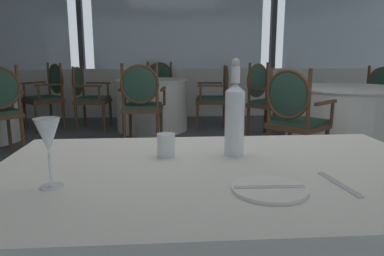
# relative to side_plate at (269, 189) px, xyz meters

# --- Properties ---
(ground_plane) EXTENTS (14.68, 14.68, 0.00)m
(ground_plane) POSITION_rel_side_plate_xyz_m (-0.02, 1.40, -0.75)
(ground_plane) COLOR #4C5156
(window_wall_far) EXTENTS (10.63, 0.14, 2.67)m
(window_wall_far) POSITION_rel_side_plate_xyz_m (-0.02, 5.64, 0.32)
(window_wall_far) COLOR beige
(window_wall_far) RESTS_ON ground_plane
(side_plate) EXTENTS (0.21, 0.21, 0.01)m
(side_plate) POSITION_rel_side_plate_xyz_m (0.00, 0.00, 0.00)
(side_plate) COLOR white
(side_plate) RESTS_ON foreground_table
(butter_knife) EXTENTS (0.19, 0.03, 0.00)m
(butter_knife) POSITION_rel_side_plate_xyz_m (0.00, 0.00, 0.01)
(butter_knife) COLOR silver
(butter_knife) RESTS_ON foreground_table
(dinner_fork) EXTENTS (0.04, 0.20, 0.00)m
(dinner_fork) POSITION_rel_side_plate_xyz_m (0.21, 0.03, -0.00)
(dinner_fork) COLOR silver
(dinner_fork) RESTS_ON foreground_table
(water_bottle) EXTENTS (0.07, 0.07, 0.35)m
(water_bottle) POSITION_rel_side_plate_xyz_m (-0.03, 0.37, 0.14)
(water_bottle) COLOR white
(water_bottle) RESTS_ON foreground_table
(wine_glass) EXTENTS (0.07, 0.07, 0.19)m
(wine_glass) POSITION_rel_side_plate_xyz_m (-0.60, 0.07, 0.14)
(wine_glass) COLOR white
(wine_glass) RESTS_ON foreground_table
(water_tumbler) EXTENTS (0.07, 0.07, 0.08)m
(water_tumbler) POSITION_rel_side_plate_xyz_m (-0.28, 0.37, 0.04)
(water_tumbler) COLOR white
(water_tumbler) RESTS_ON foreground_table
(dining_chair_0_3) EXTENTS (0.65, 0.66, 0.98)m
(dining_chair_0_3) POSITION_rel_side_plate_xyz_m (-1.97, 4.58, -0.18)
(dining_chair_0_3) COLOR brown
(dining_chair_0_3) RESTS_ON ground_plane
(background_table_1) EXTENTS (1.30, 1.30, 0.74)m
(background_table_1) POSITION_rel_side_plate_xyz_m (1.75, 3.07, -0.38)
(background_table_1) COLOR silver
(background_table_1) RESTS_ON ground_plane
(dining_chair_1_0) EXTENTS (0.66, 0.65, 0.99)m
(dining_chair_1_0) POSITION_rel_side_plate_xyz_m (1.06, 3.90, -0.17)
(dining_chair_1_0) COLOR brown
(dining_chair_1_0) RESTS_ON ground_plane
(dining_chair_1_1) EXTENTS (0.65, 0.66, 0.98)m
(dining_chair_1_1) POSITION_rel_side_plate_xyz_m (0.92, 2.38, -0.18)
(dining_chair_1_1) COLOR brown
(dining_chair_1_1) RESTS_ON ground_plane
(dining_chair_1_3) EXTENTS (0.65, 0.66, 0.95)m
(dining_chair_1_3) POSITION_rel_side_plate_xyz_m (2.58, 3.76, -0.20)
(dining_chair_1_3) COLOR brown
(dining_chair_1_3) RESTS_ON ground_plane
(background_table_2) EXTENTS (1.06, 1.06, 0.74)m
(background_table_2) POSITION_rel_side_plate_xyz_m (-0.46, 4.45, -0.38)
(background_table_2) COLOR silver
(background_table_2) RESTS_ON ground_plane
(dining_chair_2_0) EXTENTS (0.51, 0.57, 0.94)m
(dining_chair_2_0) POSITION_rel_side_plate_xyz_m (0.49, 4.36, -0.20)
(dining_chair_2_0) COLOR brown
(dining_chair_2_0) RESTS_ON ground_plane
(dining_chair_2_1) EXTENTS (0.57, 0.51, 0.98)m
(dining_chair_2_1) POSITION_rel_side_plate_xyz_m (-0.37, 5.41, -0.18)
(dining_chair_2_1) COLOR brown
(dining_chair_2_1) RESTS_ON ground_plane
(dining_chair_2_2) EXTENTS (0.51, 0.57, 0.93)m
(dining_chair_2_2) POSITION_rel_side_plate_xyz_m (-1.42, 4.54, -0.20)
(dining_chair_2_2) COLOR brown
(dining_chair_2_2) RESTS_ON ground_plane
(dining_chair_2_3) EXTENTS (0.57, 0.51, 1.00)m
(dining_chair_2_3) POSITION_rel_side_plate_xyz_m (-0.56, 3.49, -0.17)
(dining_chair_2_3) COLOR brown
(dining_chair_2_3) RESTS_ON ground_plane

